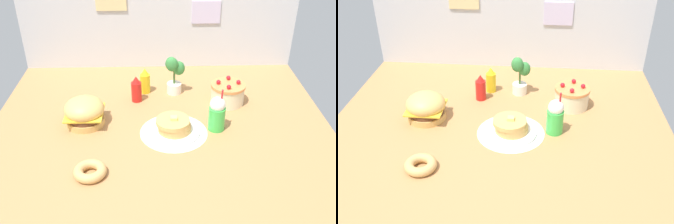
% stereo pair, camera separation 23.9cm
% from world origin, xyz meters
% --- Properties ---
extents(ground_plane, '(2.20, 2.03, 0.02)m').
position_xyz_m(ground_plane, '(0.00, 0.00, -0.01)').
color(ground_plane, '#B27F4C').
extents(back_wall, '(2.20, 0.04, 0.85)m').
position_xyz_m(back_wall, '(-0.00, 1.01, 0.43)').
color(back_wall, silver).
rests_on(back_wall, ground_plane).
extents(doily_mat, '(0.43, 0.43, 0.00)m').
position_xyz_m(doily_mat, '(0.08, 0.02, 0.00)').
color(doily_mat, white).
rests_on(doily_mat, ground_plane).
extents(burger, '(0.26, 0.26, 0.18)m').
position_xyz_m(burger, '(-0.49, 0.14, 0.09)').
color(burger, '#DBA859').
rests_on(burger, ground_plane).
extents(pancake_stack, '(0.33, 0.33, 0.11)m').
position_xyz_m(pancake_stack, '(0.08, 0.02, 0.04)').
color(pancake_stack, white).
rests_on(pancake_stack, doily_mat).
extents(layer_cake, '(0.24, 0.24, 0.18)m').
position_xyz_m(layer_cake, '(0.48, 0.38, 0.07)').
color(layer_cake, beige).
rests_on(layer_cake, ground_plane).
extents(ketchup_bottle, '(0.07, 0.07, 0.19)m').
position_xyz_m(ketchup_bottle, '(-0.17, 0.43, 0.09)').
color(ketchup_bottle, red).
rests_on(ketchup_bottle, ground_plane).
extents(mustard_bottle, '(0.07, 0.07, 0.19)m').
position_xyz_m(mustard_bottle, '(-0.11, 0.55, 0.09)').
color(mustard_bottle, yellow).
rests_on(mustard_bottle, ground_plane).
extents(cream_soda_cup, '(0.11, 0.11, 0.29)m').
position_xyz_m(cream_soda_cup, '(0.35, 0.05, 0.11)').
color(cream_soda_cup, green).
rests_on(cream_soda_cup, ground_plane).
extents(donut_pink_glaze, '(0.18, 0.18, 0.05)m').
position_xyz_m(donut_pink_glaze, '(-0.39, -0.37, 0.03)').
color(donut_pink_glaze, tan).
rests_on(donut_pink_glaze, ground_plane).
extents(potted_plant, '(0.14, 0.11, 0.29)m').
position_xyz_m(potted_plant, '(0.11, 0.54, 0.16)').
color(potted_plant, white).
rests_on(potted_plant, ground_plane).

